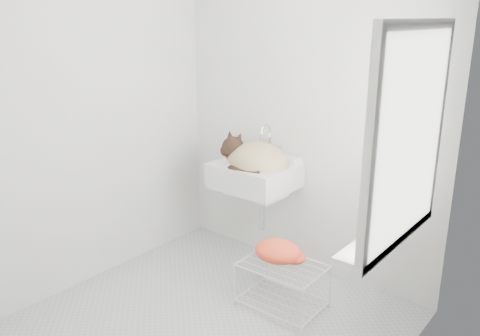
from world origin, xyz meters
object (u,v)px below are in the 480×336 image
Objects in this scene: sink at (255,163)px; wire_rack at (282,287)px; bottle_b at (382,233)px; cat at (255,159)px; bottle_a at (368,244)px; bottle_c at (399,219)px.

wire_rack is (0.51, -0.35, -0.70)m from sink.
wire_rack is 1.05m from bottle_b.
bottle_a is (1.25, -0.73, -0.04)m from cat.
cat is 2.05× the size of bottle_a.
bottle_c is at bearing -12.26° from cat.
cat is 1.44m from bottle_a.
bottle_a is at bearing -27.47° from cat.
sink is 1.09× the size of wire_rack.
sink is 1.16× the size of cat.
bottle_c is at bearing 90.00° from bottle_b.
bottle_b is 1.06× the size of bottle_c.
bottle_a is 1.48× the size of bottle_c.
bottle_c is (0.00, 0.23, 0.00)m from bottle_b.
bottle_b is at bearing -17.23° from wire_rack.
sink reaches higher than bottle_b.
cat reaches higher than sink.
cat is 2.86× the size of bottle_b.
cat is at bearing 149.81° from bottle_a.
wire_rack is (0.49, -0.33, -0.74)m from cat.
cat reaches higher than bottle_b.
sink is at bearing 149.41° from bottle_a.
cat is 0.94× the size of wire_rack.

